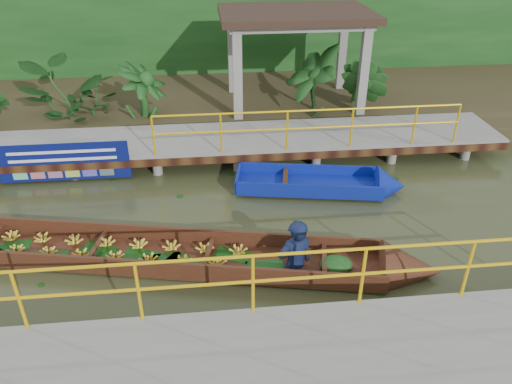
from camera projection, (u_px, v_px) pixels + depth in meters
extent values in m
plane|color=#2B3219|center=(199.00, 233.00, 10.20)|extent=(80.00, 80.00, 0.00)
cube|color=#352C1A|center=(197.00, 99.00, 16.55)|extent=(30.00, 8.00, 0.45)
cube|color=gray|center=(197.00, 141.00, 12.97)|extent=(16.00, 2.00, 0.15)
cube|color=black|center=(197.00, 160.00, 12.15)|extent=(16.00, 0.12, 0.18)
cylinder|color=yellow|center=(311.00, 110.00, 11.87)|extent=(7.50, 0.05, 0.05)
cylinder|color=yellow|center=(309.00, 128.00, 12.09)|extent=(7.50, 0.05, 0.05)
cylinder|color=yellow|center=(309.00, 130.00, 12.12)|extent=(0.05, 0.05, 1.00)
cylinder|color=gray|center=(32.00, 172.00, 12.05)|extent=(0.24, 0.24, 0.55)
cylinder|color=gray|center=(48.00, 144.00, 13.43)|extent=(0.24, 0.24, 0.55)
cylinder|color=gray|center=(116.00, 168.00, 12.24)|extent=(0.24, 0.24, 0.55)
cylinder|color=gray|center=(124.00, 141.00, 13.61)|extent=(0.24, 0.24, 0.55)
cylinder|color=gray|center=(198.00, 164.00, 12.42)|extent=(0.24, 0.24, 0.55)
cylinder|color=gray|center=(198.00, 138.00, 13.80)|extent=(0.24, 0.24, 0.55)
cylinder|color=gray|center=(277.00, 160.00, 12.60)|extent=(0.24, 0.24, 0.55)
cylinder|color=gray|center=(269.00, 135.00, 13.98)|extent=(0.24, 0.24, 0.55)
cylinder|color=gray|center=(354.00, 156.00, 12.79)|extent=(0.24, 0.24, 0.55)
cylinder|color=gray|center=(339.00, 132.00, 14.17)|extent=(0.24, 0.24, 0.55)
cylinder|color=gray|center=(429.00, 153.00, 12.97)|extent=(0.24, 0.24, 0.55)
cylinder|color=gray|center=(407.00, 129.00, 14.35)|extent=(0.24, 0.24, 0.55)
cylinder|color=gray|center=(198.00, 164.00, 12.42)|extent=(0.24, 0.24, 0.55)
cylinder|color=yellow|center=(267.00, 255.00, 6.85)|extent=(10.00, 0.05, 0.05)
cylinder|color=yellow|center=(267.00, 281.00, 7.07)|extent=(10.00, 0.05, 0.05)
cylinder|color=yellow|center=(267.00, 283.00, 7.10)|extent=(0.05, 0.05, 1.00)
cube|color=gray|center=(238.00, 79.00, 13.91)|extent=(0.25, 0.25, 2.80)
cube|color=gray|center=(363.00, 75.00, 14.24)|extent=(0.25, 0.25, 2.80)
cube|color=gray|center=(232.00, 57.00, 15.97)|extent=(0.25, 0.25, 2.80)
cube|color=gray|center=(342.00, 54.00, 16.31)|extent=(0.25, 0.25, 2.80)
cube|color=gray|center=(296.00, 21.00, 14.46)|extent=(4.00, 2.60, 0.12)
cube|color=#302018|center=(296.00, 14.00, 14.36)|extent=(4.40, 3.00, 0.20)
cube|color=#133B13|center=(194.00, 28.00, 17.82)|extent=(30.00, 0.80, 4.00)
cube|color=#36160E|center=(152.00, 257.00, 9.39)|extent=(8.59, 2.83, 0.06)
cube|color=#36160E|center=(159.00, 234.00, 9.78)|extent=(8.39, 1.84, 0.36)
cube|color=#36160E|center=(143.00, 269.00, 8.85)|extent=(8.39, 1.84, 0.36)
cone|color=#36160E|center=(411.00, 270.00, 8.92)|extent=(1.26, 1.23, 1.03)
ellipsoid|color=#133B13|center=(336.00, 264.00, 9.03)|extent=(0.68, 0.59, 0.28)
imported|color=#0F1939|center=(297.00, 221.00, 8.65)|extent=(0.80, 0.63, 1.93)
cube|color=navy|center=(309.00, 186.00, 11.69)|extent=(3.44, 1.57, 0.11)
cube|color=navy|center=(309.00, 171.00, 12.05)|extent=(3.28, 0.65, 0.33)
cube|color=navy|center=(310.00, 191.00, 11.19)|extent=(3.28, 0.65, 0.33)
cube|color=navy|center=(238.00, 178.00, 11.72)|extent=(0.24, 0.99, 0.33)
cone|color=navy|center=(390.00, 186.00, 11.54)|extent=(0.82, 1.03, 0.93)
cube|color=black|center=(285.00, 178.00, 11.63)|extent=(0.28, 1.00, 0.06)
cube|color=#0B135B|center=(64.00, 162.00, 11.78)|extent=(3.06, 0.03, 0.96)
cube|color=white|center=(61.00, 152.00, 11.62)|extent=(2.49, 0.01, 0.07)
cube|color=white|center=(63.00, 160.00, 11.72)|extent=(2.49, 0.01, 0.07)
imported|color=#133B13|center=(67.00, 89.00, 13.73)|extent=(1.55, 1.55, 1.94)
imported|color=#133B13|center=(141.00, 86.00, 13.92)|extent=(1.55, 1.55, 1.94)
imported|color=#133B13|center=(317.00, 81.00, 14.38)|extent=(1.55, 1.55, 1.94)
imported|color=#133B13|center=(367.00, 79.00, 14.52)|extent=(1.55, 1.55, 1.94)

